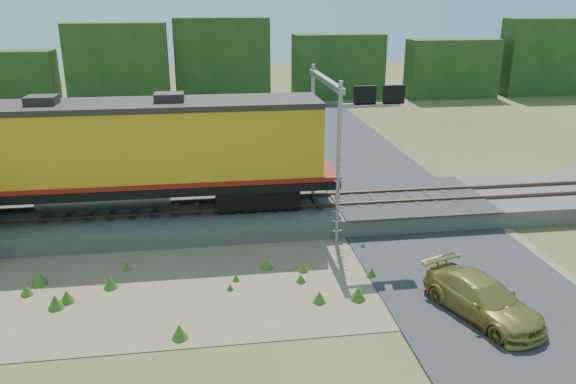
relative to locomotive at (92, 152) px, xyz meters
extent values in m
plane|color=#475123|center=(6.86, -6.00, -3.52)|extent=(140.00, 140.00, 0.00)
cube|color=slate|center=(6.86, 0.00, -3.12)|extent=(70.00, 5.00, 0.80)
cube|color=brown|center=(6.86, -0.72, -2.64)|extent=(70.00, 0.10, 0.16)
cube|color=brown|center=(6.86, 0.72, -2.64)|extent=(70.00, 0.10, 0.16)
cube|color=#8C7754|center=(4.86, -5.50, -3.50)|extent=(26.00, 8.00, 0.03)
cube|color=#38383A|center=(13.86, 0.00, -2.69)|extent=(7.00, 5.20, 0.06)
cube|color=#38383A|center=(13.86, 16.00, -3.48)|extent=(7.00, 24.00, 0.08)
cube|color=#1D3D16|center=(6.86, 32.00, -0.27)|extent=(36.00, 3.00, 6.50)
cube|color=black|center=(6.82, 0.00, -2.11)|extent=(3.62, 2.31, 0.90)
cube|color=black|center=(0.29, 0.00, -1.47)|extent=(20.10, 3.01, 0.36)
cylinder|color=gray|center=(0.29, 0.00, -1.96)|extent=(5.53, 1.21, 1.21)
cube|color=orange|center=(0.29, 0.00, 0.27)|extent=(18.59, 2.91, 3.11)
cube|color=maroon|center=(0.29, 0.00, -1.17)|extent=(20.10, 3.06, 0.18)
cube|color=#28231E|center=(0.29, 0.00, 1.94)|extent=(18.59, 2.96, 0.24)
cube|color=#28231E|center=(-1.72, 0.00, 2.17)|extent=(1.21, 1.00, 0.45)
cube|color=#28231E|center=(3.31, 0.00, 2.17)|extent=(1.21, 1.00, 0.45)
cylinder|color=gray|center=(9.88, -2.80, -0.18)|extent=(0.17, 0.17, 6.68)
cylinder|color=gray|center=(9.88, 2.80, -0.18)|extent=(0.17, 0.17, 6.68)
cube|color=gray|center=(9.88, 0.00, 2.78)|extent=(0.24, 6.20, 0.24)
cube|color=gray|center=(11.03, -2.80, 2.20)|extent=(2.48, 0.14, 0.14)
cube|color=black|center=(10.84, -2.80, 2.59)|extent=(0.86, 0.14, 0.72)
cube|color=black|center=(11.98, -2.80, 2.59)|extent=(0.86, 0.14, 0.72)
imported|color=#A8913E|center=(13.19, -9.02, -2.90)|extent=(3.05, 4.63, 1.25)
camera|label=1|loc=(4.85, -23.62, 6.11)|focal=35.00mm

